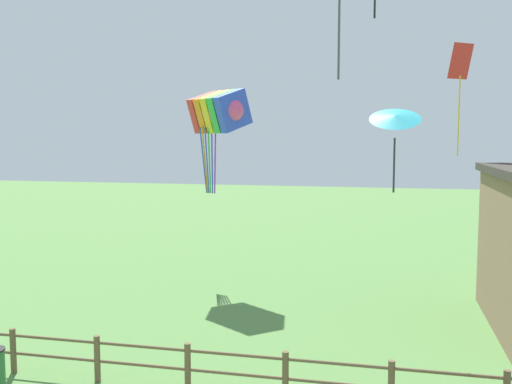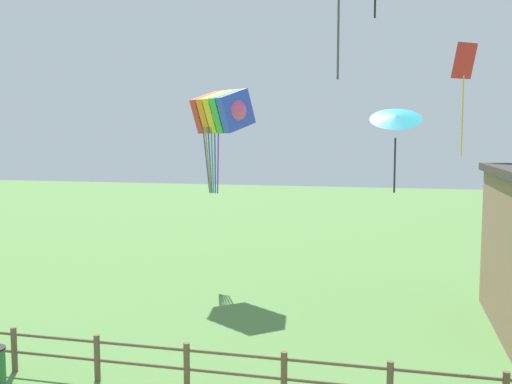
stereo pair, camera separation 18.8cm
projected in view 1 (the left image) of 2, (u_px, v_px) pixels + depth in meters
name	position (u px, v px, depth m)	size (l,w,h in m)	color
wooden_fence	(236.00, 368.00, 12.35)	(15.50, 0.14, 1.08)	brown
kite_rainbow_parafoil	(219.00, 112.00, 22.24)	(2.98, 2.79, 4.09)	#E54C8C
kite_cyan_delta	(395.00, 118.00, 14.21)	(1.31, 1.23, 2.21)	#2DB2C6
kite_red_diamond	(460.00, 74.00, 20.97)	(0.95, 0.84, 4.11)	red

